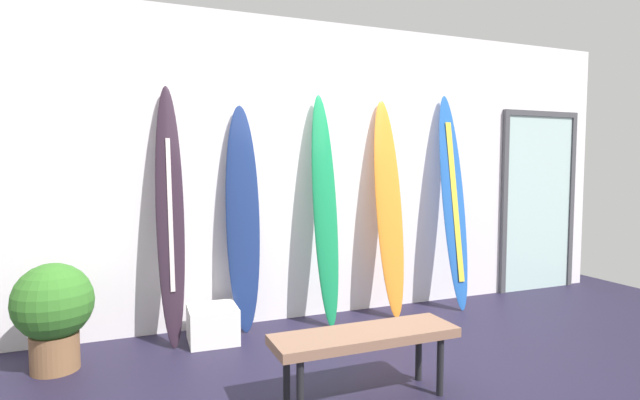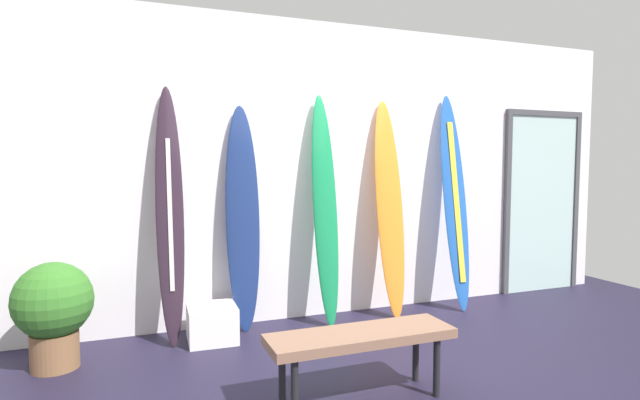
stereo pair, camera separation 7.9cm
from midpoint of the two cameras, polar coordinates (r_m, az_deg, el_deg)
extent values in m
cube|color=#201C32|center=(3.92, 4.46, -18.13)|extent=(8.00, 8.00, 0.04)
cube|color=silver|center=(4.83, -2.37, 3.37)|extent=(7.20, 0.20, 2.80)
ellipsoid|color=#2A1C29|center=(4.24, -17.25, -1.56)|extent=(0.23, 0.40, 2.11)
cube|color=beige|center=(4.21, -17.22, -1.54)|extent=(0.04, 0.21, 1.23)
cone|color=black|center=(4.30, -16.87, -13.32)|extent=(0.07, 0.09, 0.11)
ellipsoid|color=navy|center=(4.42, -9.31, -2.08)|extent=(0.31, 0.27, 1.98)
cone|color=black|center=(4.53, -9.05, -12.42)|extent=(0.07, 0.08, 0.11)
ellipsoid|color=#16824A|center=(4.55, 0.07, -1.02)|extent=(0.24, 0.41, 2.11)
cone|color=black|center=(4.63, 0.53, -11.90)|extent=(0.07, 0.09, 0.11)
ellipsoid|color=orange|center=(4.87, 7.40, -0.83)|extent=(0.29, 0.43, 2.09)
cone|color=black|center=(4.92, 7.96, -10.98)|extent=(0.07, 0.09, 0.11)
ellipsoid|color=#2259B2|center=(5.25, 14.53, -0.12)|extent=(0.27, 0.44, 2.17)
cube|color=yellow|center=(5.22, 14.71, -0.09)|extent=(0.07, 0.29, 1.60)
cone|color=black|center=(5.29, 15.16, -9.93)|extent=(0.07, 0.09, 0.11)
cube|color=white|center=(4.34, -12.66, -13.64)|extent=(0.41, 0.41, 0.29)
cube|color=silver|center=(6.32, 23.30, -0.38)|extent=(0.96, 0.02, 2.01)
cube|color=#47474C|center=(5.97, 19.87, -0.53)|extent=(0.06, 0.06, 2.01)
cube|color=#47474C|center=(6.69, 26.35, -0.24)|extent=(0.06, 0.06, 2.01)
cube|color=#47474C|center=(6.33, 23.57, 9.00)|extent=(1.08, 0.06, 0.06)
cylinder|color=brown|center=(4.18, -28.48, -14.98)|extent=(0.32, 0.32, 0.27)
sphere|color=#357326|center=(4.07, -28.65, -10.13)|extent=(0.54, 0.54, 0.54)
cube|color=#87614C|center=(3.20, 4.44, -15.18)|extent=(1.18, 0.35, 0.06)
cylinder|color=black|center=(3.01, -3.08, -20.98)|extent=(0.04, 0.04, 0.38)
cylinder|color=black|center=(3.40, 12.86, -17.98)|extent=(0.04, 0.04, 0.38)
cylinder|color=black|center=(3.22, -4.59, -19.23)|extent=(0.04, 0.04, 0.38)
cylinder|color=black|center=(3.59, 10.53, -16.74)|extent=(0.04, 0.04, 0.38)
camera|label=1|loc=(0.04, -90.50, -0.04)|focal=28.06mm
camera|label=2|loc=(0.04, 89.50, 0.04)|focal=28.06mm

